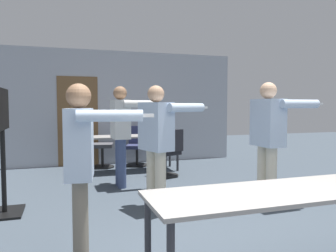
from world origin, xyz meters
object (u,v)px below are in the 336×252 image
object	(u,v)px
office_chair_near_pushed	(168,155)
office_chair_far_right	(99,147)
person_left_plaid	(121,127)
office_chair_mid_tucked	(137,147)
tv_screen	(2,140)
person_near_casual	(268,132)
person_right_polo	(81,156)
person_far_watching	(157,136)

from	to	relation	value
office_chair_near_pushed	office_chair_far_right	world-z (taller)	office_chair_far_right
office_chair_near_pushed	office_chair_far_right	xyz separation A→B (m)	(-1.17, 1.39, 0.02)
office_chair_far_right	person_left_plaid	bearing A→B (deg)	18.06
person_left_plaid	office_chair_mid_tucked	xyz separation A→B (m)	(0.70, 1.89, -0.61)
tv_screen	person_near_casual	bearing A→B (deg)	-101.59
tv_screen	office_chair_near_pushed	world-z (taller)	tv_screen
person_near_casual	office_chair_mid_tucked	distance (m)	3.75
tv_screen	person_near_casual	distance (m)	3.51
person_left_plaid	office_chair_mid_tucked	size ratio (longest dim) A/B	1.90
person_right_polo	office_chair_near_pushed	distance (m)	3.63
person_right_polo	person_near_casual	world-z (taller)	person_near_casual
tv_screen	office_chair_mid_tucked	bearing A→B (deg)	-39.97
person_near_casual	person_far_watching	distance (m)	1.56
person_right_polo	person_far_watching	bearing A→B (deg)	148.25
person_near_casual	office_chair_mid_tucked	bearing A→B (deg)	-164.56
person_left_plaid	office_chair_far_right	bearing A→B (deg)	-175.99
person_left_plaid	office_chair_far_right	size ratio (longest dim) A/B	1.79
person_right_polo	office_chair_near_pushed	xyz separation A→B (m)	(1.79, 3.11, -0.52)
person_near_casual	office_chair_far_right	xyz separation A→B (m)	(-1.94, 3.53, -0.56)
tv_screen	person_far_watching	bearing A→B (deg)	-102.84
tv_screen	person_left_plaid	size ratio (longest dim) A/B	0.94
office_chair_near_pushed	tv_screen	bearing A→B (deg)	-172.01
office_chair_mid_tucked	person_near_casual	bearing A→B (deg)	124.72
tv_screen	office_chair_near_pushed	size ratio (longest dim) A/B	1.73
tv_screen	person_far_watching	world-z (taller)	person_far_watching
tv_screen	office_chair_near_pushed	distance (m)	3.07
office_chair_mid_tucked	person_left_plaid	bearing A→B (deg)	87.77
person_far_watching	tv_screen	bearing A→B (deg)	-121.96
person_far_watching	office_chair_far_right	world-z (taller)	person_far_watching
person_far_watching	office_chair_far_right	size ratio (longest dim) A/B	1.73
person_right_polo	person_left_plaid	xyz separation A→B (m)	(0.81, 2.63, 0.07)
person_near_casual	office_chair_far_right	bearing A→B (deg)	-152.32
tv_screen	person_left_plaid	xyz separation A→B (m)	(1.68, 0.95, 0.07)
person_far_watching	office_chair_near_pushed	world-z (taller)	person_far_watching
person_right_polo	tv_screen	bearing A→B (deg)	-144.62
person_left_plaid	office_chair_far_right	world-z (taller)	person_left_plaid
tv_screen	office_chair_far_right	world-z (taller)	tv_screen
person_right_polo	person_far_watching	distance (m)	1.62
office_chair_near_pushed	person_far_watching	bearing A→B (deg)	-132.26
person_left_plaid	office_chair_mid_tucked	bearing A→B (deg)	158.15
person_left_plaid	tv_screen	bearing A→B (deg)	-62.01
office_chair_far_right	office_chair_near_pushed	bearing A→B (deg)	52.50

